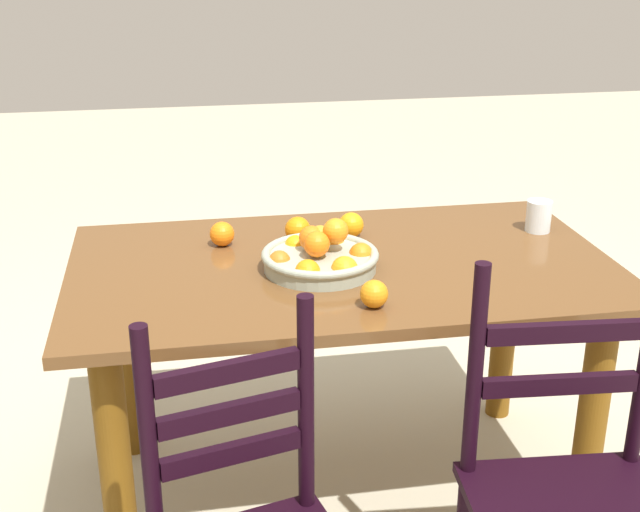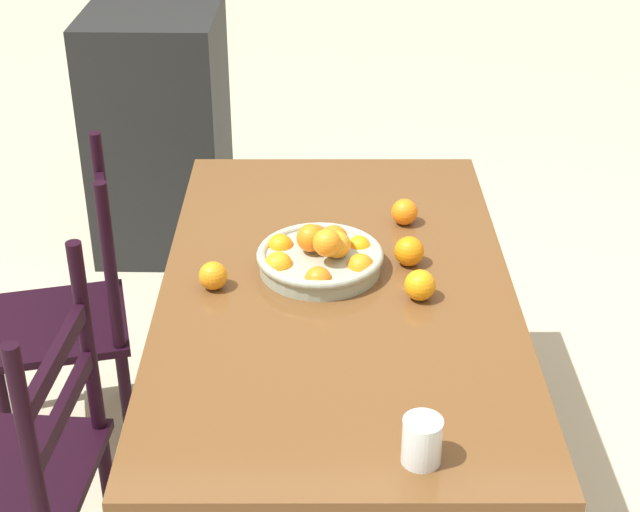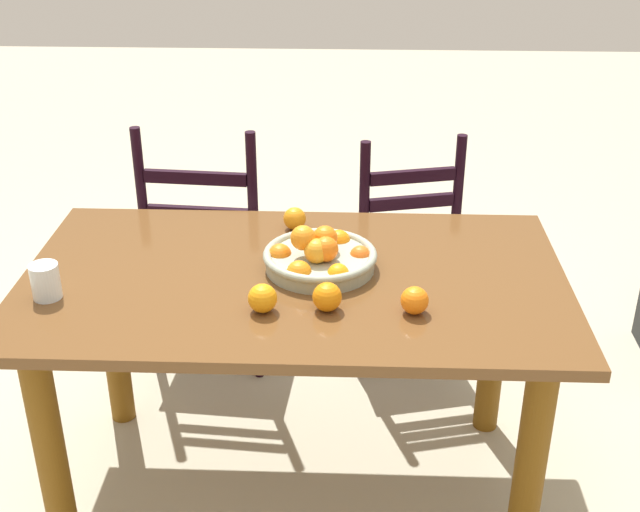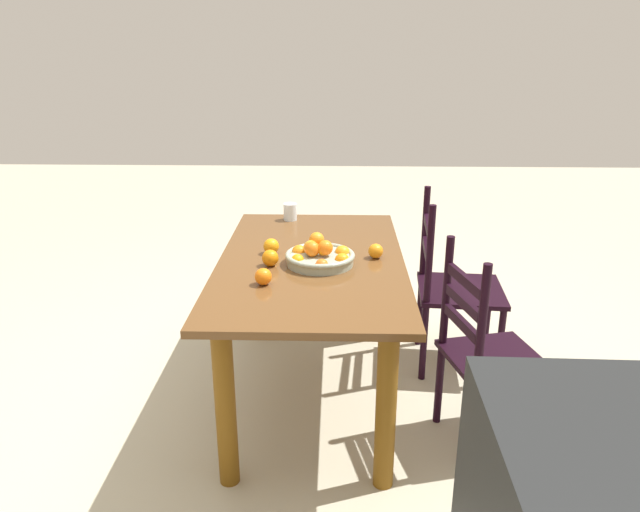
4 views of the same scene
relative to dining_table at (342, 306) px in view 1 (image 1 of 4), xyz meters
name	(u,v)px [view 1 (image 1 of 4)]	position (x,y,z in m)	size (l,w,h in m)	color
ground_plane	(340,485)	(0.00, 0.00, -0.62)	(12.00, 12.00, 0.00)	#B8B095
dining_table	(342,306)	(0.00, 0.00, 0.00)	(1.52, 0.87, 0.76)	brown
chair_by_cabinet	(574,507)	(-0.37, 0.76, -0.17)	(0.49, 0.49, 0.97)	black
fruit_bowl	(321,256)	(0.07, 0.04, 0.18)	(0.32, 0.32, 0.14)	#98A28E
orange_loose_0	(298,229)	(0.10, -0.18, 0.17)	(0.08, 0.08, 0.08)	orange
orange_loose_1	(374,294)	(-0.02, 0.30, 0.17)	(0.07, 0.07, 0.07)	orange
orange_loose_2	(222,234)	(0.32, -0.19, 0.17)	(0.07, 0.07, 0.07)	orange
orange_loose_3	(351,225)	(-0.07, -0.20, 0.17)	(0.08, 0.08, 0.08)	orange
drinking_glass	(539,216)	(-0.64, -0.15, 0.18)	(0.08, 0.08, 0.10)	silver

